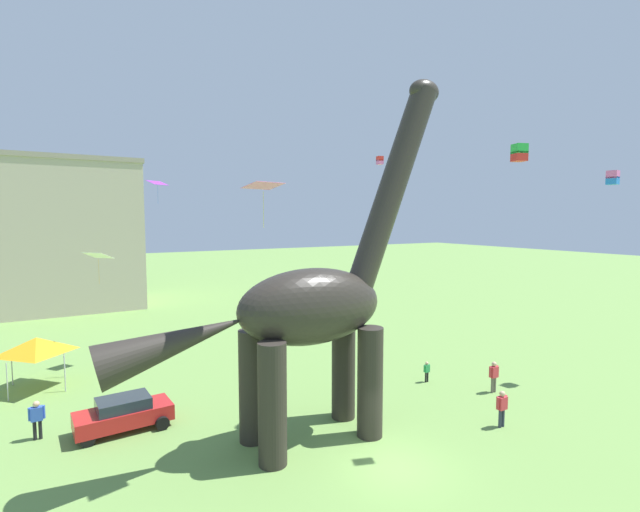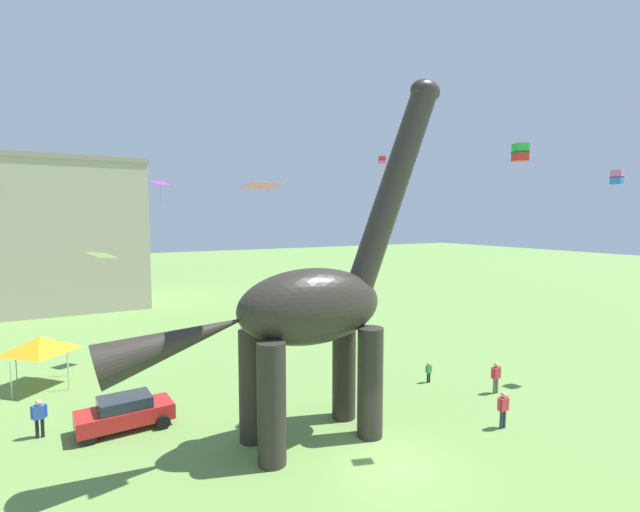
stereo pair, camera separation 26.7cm
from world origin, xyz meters
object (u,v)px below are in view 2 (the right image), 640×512
object	(u,v)px
person_strolling_adult	(39,415)
kite_drifting	(520,152)
person_vendor_side	(429,370)
person_near_flyer	(496,375)
dinosaur_sculpture	(310,306)
kite_mid_center	(101,255)
festival_canopy_tent	(40,344)
kite_mid_right	(617,177)
kite_far_right	(382,160)
parked_sedan_left	(125,412)
kite_near_high	(262,186)
kite_high_right	(160,183)
person_watching_child	(503,406)

from	to	relation	value
person_strolling_adult	kite_drifting	bearing A→B (deg)	-144.08
person_strolling_adult	kite_drifting	world-z (taller)	kite_drifting
person_vendor_side	person_near_flyer	xyz separation A→B (m)	(2.15, -3.09, 0.32)
dinosaur_sculpture	kite_mid_center	distance (m)	15.18
person_near_flyer	festival_canopy_tent	world-z (taller)	festival_canopy_tent
festival_canopy_tent	kite_drifting	bearing A→B (deg)	-44.70
dinosaur_sculpture	kite_drifting	distance (m)	10.90
kite_mid_right	kite_far_right	distance (m)	13.93
festival_canopy_tent	kite_far_right	distance (m)	23.46
kite_mid_center	kite_drifting	distance (m)	23.70
person_near_flyer	kite_drifting	distance (m)	12.99
parked_sedan_left	kite_near_high	xyz separation A→B (m)	(4.47, -6.29, 10.25)
person_near_flyer	kite_drifting	bearing A→B (deg)	51.08
dinosaur_sculpture	kite_near_high	distance (m)	5.85
person_strolling_adult	kite_high_right	distance (m)	15.83
kite_near_high	kite_mid_center	bearing A→B (deg)	108.27
parked_sedan_left	kite_high_right	bearing A→B (deg)	65.84
kite_near_high	kite_far_right	bearing A→B (deg)	34.68
festival_canopy_tent	kite_high_right	distance (m)	12.18
parked_sedan_left	festival_canopy_tent	size ratio (longest dim) A/B	1.37
person_strolling_adult	kite_far_right	distance (m)	23.15
person_watching_child	kite_mid_right	size ratio (longest dim) A/B	2.10
kite_high_right	kite_mid_center	xyz separation A→B (m)	(-3.86, -1.65, -4.60)
dinosaur_sculpture	kite_drifting	xyz separation A→B (m)	(7.29, -4.76, 6.55)
person_watching_child	kite_high_right	world-z (taller)	kite_high_right
kite_far_right	kite_mid_center	distance (m)	18.50
dinosaur_sculpture	kite_drifting	size ratio (longest dim) A/B	23.34
person_watching_child	person_strolling_adult	bearing A→B (deg)	3.12
festival_canopy_tent	kite_drifting	world-z (taller)	kite_drifting
kite_far_right	parked_sedan_left	bearing A→B (deg)	-173.95
kite_high_right	person_vendor_side	bearing A→B (deg)	-43.13
parked_sedan_left	kite_mid_center	distance (m)	10.57
kite_mid_right	kite_high_right	distance (m)	28.62
person_vendor_side	kite_mid_center	world-z (taller)	kite_mid_center
person_strolling_adult	kite_high_right	xyz separation A→B (m)	(7.02, 8.79, 11.13)
person_vendor_side	kite_near_high	bearing A→B (deg)	-119.58
dinosaur_sculpture	kite_far_right	size ratio (longest dim) A/B	31.35
dinosaur_sculpture	parked_sedan_left	bearing A→B (deg)	167.09
kite_near_high	kite_far_right	xyz separation A→B (m)	(11.54, 7.98, 2.54)
dinosaur_sculpture	person_vendor_side	world-z (taller)	dinosaur_sculpture
kite_mid_right	kite_near_high	size ratio (longest dim) A/B	0.49
kite_near_high	kite_drifting	bearing A→B (deg)	-19.50
person_near_flyer	festival_canopy_tent	bearing A→B (deg)	-25.31
person_watching_child	person_near_flyer	xyz separation A→B (m)	(3.20, 3.06, 0.02)
dinosaur_sculpture	festival_canopy_tent	world-z (taller)	dinosaur_sculpture
dinosaur_sculpture	kite_mid_center	bearing A→B (deg)	141.82
dinosaur_sculpture	person_strolling_adult	xyz separation A→B (m)	(-10.58, 6.00, -4.93)
person_watching_child	person_near_flyer	distance (m)	4.43
person_strolling_adult	kite_mid_right	bearing A→B (deg)	-128.24
person_strolling_adult	festival_canopy_tent	distance (m)	7.30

